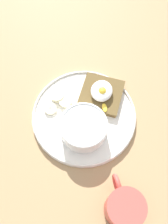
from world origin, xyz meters
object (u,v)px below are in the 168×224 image
object	(u,v)px
banana_slice_front	(50,109)
banana_slice_back	(58,96)
toast_slice	(101,94)
poached_egg	(102,91)
oatmeal_bowl	(84,128)
banana_slice_left	(65,102)
coffee_mug	(124,208)

from	to	relation	value
banana_slice_front	banana_slice_back	world-z (taller)	banana_slice_back
toast_slice	poached_egg	xyz separation A→B (cm)	(0.09, 0.04, 1.96)
oatmeal_bowl	toast_slice	xyz separation A→B (cm)	(-10.93, 2.07, -1.91)
banana_slice_front	banana_slice_left	bearing A→B (deg)	130.78
toast_slice	banana_slice_left	size ratio (longest dim) A/B	2.32
banana_slice_back	toast_slice	bearing A→B (deg)	105.52
poached_egg	banana_slice_back	distance (cm)	11.53
oatmeal_bowl	banana_slice_front	size ratio (longest dim) A/B	2.49
oatmeal_bowl	toast_slice	distance (cm)	11.29
toast_slice	banana_slice_front	world-z (taller)	toast_slice
poached_egg	banana_slice_back	bearing A→B (deg)	-74.98
oatmeal_bowl	poached_egg	size ratio (longest dim) A/B	1.34
banana_slice_front	banana_slice_left	world-z (taller)	same
banana_slice_front	coffee_mug	xyz separation A→B (cm)	(19.13, 21.91, 2.62)
oatmeal_bowl	coffee_mug	xyz separation A→B (cm)	(15.17, 12.24, 0.41)
poached_egg	banana_slice_front	world-z (taller)	poached_egg
oatmeal_bowl	banana_slice_back	xyz separation A→B (cm)	(-7.90, -8.83, -2.07)
toast_slice	banana_slice_back	bearing A→B (deg)	-74.48
toast_slice	banana_slice_front	size ratio (longest dim) A/B	2.42
toast_slice	coffee_mug	bearing A→B (deg)	21.28
coffee_mug	poached_egg	bearing A→B (deg)	-158.73
banana_slice_left	banana_slice_back	xyz separation A→B (cm)	(-1.19, -2.36, 0.10)
banana_slice_front	coffee_mug	size ratio (longest dim) A/B	0.43
toast_slice	coffee_mug	xyz separation A→B (cm)	(26.10, 10.16, 2.32)
poached_egg	toast_slice	bearing A→B (deg)	-157.22
toast_slice	banana_slice_left	xyz separation A→B (cm)	(4.22, -8.55, -0.26)
oatmeal_bowl	banana_slice_back	bearing A→B (deg)	-131.82
coffee_mug	banana_slice_front	bearing A→B (deg)	-131.12
oatmeal_bowl	banana_slice_left	distance (cm)	9.57
coffee_mug	oatmeal_bowl	bearing A→B (deg)	-141.11
coffee_mug	banana_slice_back	bearing A→B (deg)	-137.60
toast_slice	banana_slice_back	world-z (taller)	same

